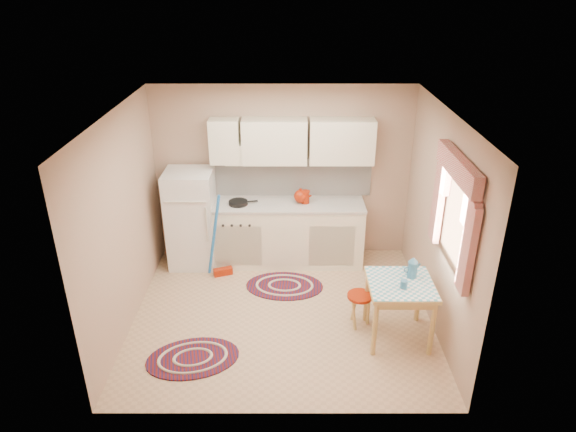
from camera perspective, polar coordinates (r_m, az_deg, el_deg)
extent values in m
plane|color=tan|center=(6.46, -0.66, -10.75)|extent=(3.60, 3.60, 0.00)
cube|color=silver|center=(5.39, -0.80, 11.29)|extent=(3.60, 3.20, 0.04)
cube|color=tan|center=(7.29, -0.58, 4.79)|extent=(3.60, 0.04, 2.50)
cube|color=tan|center=(4.44, -0.96, -9.85)|extent=(3.60, 0.04, 2.50)
cube|color=tan|center=(6.11, -17.85, -0.71)|extent=(0.04, 3.20, 2.50)
cube|color=tan|center=(6.07, 16.53, -0.71)|extent=(0.04, 3.20, 2.50)
cube|color=white|center=(7.29, 0.41, 4.34)|extent=(2.25, 0.03, 0.55)
cube|color=white|center=(6.97, 0.43, 8.32)|extent=(2.25, 0.33, 0.60)
cube|color=white|center=(5.46, 18.20, -0.41)|extent=(0.04, 0.85, 0.95)
cube|color=white|center=(7.31, -10.66, -0.30)|extent=(0.65, 0.60, 1.40)
cube|color=white|center=(7.34, -0.56, -1.97)|extent=(2.25, 0.60, 0.88)
cube|color=#B4B1AB|center=(7.14, -0.57, 1.31)|extent=(2.27, 0.62, 0.04)
cylinder|color=black|center=(7.11, -5.56, 1.47)|extent=(0.31, 0.31, 0.05)
cylinder|color=#991E05|center=(7.11, 1.94, 2.05)|extent=(0.11, 0.11, 0.16)
cube|color=tan|center=(6.03, 12.13, -10.20)|extent=(0.72, 0.72, 0.72)
cylinder|color=#991E05|center=(6.22, 7.89, -10.27)|extent=(0.39, 0.39, 0.42)
cylinder|color=#2E678E|center=(5.72, 12.74, -7.43)|extent=(0.10, 0.10, 0.10)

